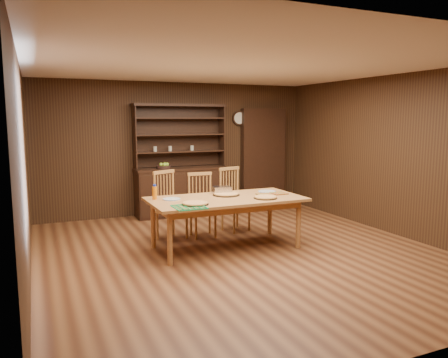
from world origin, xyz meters
name	(u,v)px	position (x,y,z in m)	size (l,w,h in m)	color
floor	(243,253)	(0.00, 0.00, 0.00)	(6.00, 6.00, 0.00)	brown
room_shell	(243,142)	(0.00, 0.00, 1.58)	(6.00, 6.00, 6.00)	white
china_hutch	(181,185)	(0.00, 2.75, 0.60)	(1.84, 0.52, 2.17)	black
doorway	(263,158)	(1.90, 2.90, 1.05)	(1.00, 0.18, 2.10)	black
wall_clock	(239,118)	(1.35, 2.96, 1.90)	(0.30, 0.05, 0.30)	black
dining_table	(226,202)	(-0.12, 0.33, 0.68)	(2.22, 1.11, 0.75)	#AD6E3C
chair_left	(168,203)	(-0.73, 1.18, 0.57)	(0.58, 0.57, 1.08)	#AF6E3C
chair_center	(202,203)	(-0.19, 1.12, 0.54)	(0.45, 0.43, 1.03)	#AF6E3C
chair_right	(233,197)	(0.43, 1.26, 0.57)	(0.53, 0.52, 1.07)	#AF6E3C
pizza_left	(195,203)	(-0.70, 0.03, 0.77)	(0.36, 0.36, 0.04)	black
pizza_right	(265,197)	(0.39, 0.06, 0.77)	(0.34, 0.34, 0.04)	black
pizza_center	(226,194)	(-0.02, 0.52, 0.77)	(0.41, 0.41, 0.04)	black
cooling_rack	(189,207)	(-0.83, -0.11, 0.76)	(0.38, 0.38, 0.02)	#0C9F50
plate_left	(172,199)	(-0.88, 0.50, 0.76)	(0.25, 0.25, 0.02)	beige
plate_right	(267,191)	(0.68, 0.53, 0.76)	(0.28, 0.28, 0.02)	beige
foil_dish	(222,190)	(-0.02, 0.70, 0.80)	(0.27, 0.19, 0.11)	silver
juice_bottle	(155,192)	(-1.09, 0.62, 0.85)	(0.07, 0.07, 0.22)	orange
pot_holder_a	(279,193)	(0.76, 0.31, 0.76)	(0.22, 0.22, 0.02)	red
pot_holder_b	(265,195)	(0.52, 0.30, 0.76)	(0.22, 0.22, 0.02)	red
fruit_bowl	(164,166)	(-0.37, 2.69, 0.98)	(0.28, 0.28, 0.12)	black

